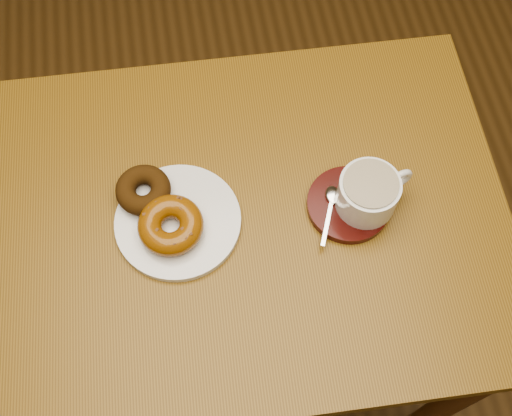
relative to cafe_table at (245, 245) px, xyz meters
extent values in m
cube|color=brown|center=(0.00, 0.00, 0.12)|extent=(0.91, 0.70, 0.03)
cylinder|color=#4D2C16|center=(0.39, -0.30, -0.30)|extent=(0.05, 0.05, 0.80)
cylinder|color=#4D2C16|center=(-0.39, 0.30, -0.30)|extent=(0.05, 0.05, 0.80)
cylinder|color=#4D2C16|center=(0.41, 0.27, -0.30)|extent=(0.05, 0.05, 0.80)
cylinder|color=silver|center=(-0.11, 0.00, 0.14)|extent=(0.27, 0.27, 0.01)
torus|color=#39210B|center=(-0.16, 0.06, 0.16)|extent=(0.10, 0.10, 0.03)
torus|color=brown|center=(-0.12, -0.01, 0.16)|extent=(0.12, 0.12, 0.04)
cube|color=#53321B|center=(-0.09, -0.01, 0.18)|extent=(0.01, 0.00, 0.00)
cube|color=#53321B|center=(-0.09, 0.00, 0.18)|extent=(0.01, 0.01, 0.00)
cube|color=#53321B|center=(-0.10, 0.02, 0.18)|extent=(0.01, 0.01, 0.00)
cube|color=#53321B|center=(-0.12, 0.02, 0.18)|extent=(0.00, 0.01, 0.00)
cube|color=#53321B|center=(-0.14, 0.02, 0.18)|extent=(0.01, 0.01, 0.00)
cube|color=#53321B|center=(-0.15, 0.00, 0.18)|extent=(0.01, 0.01, 0.00)
cube|color=#53321B|center=(-0.15, -0.01, 0.18)|extent=(0.01, 0.00, 0.00)
cube|color=#53321B|center=(-0.15, -0.03, 0.18)|extent=(0.01, 0.01, 0.00)
cube|color=#53321B|center=(-0.14, -0.04, 0.18)|extent=(0.01, 0.01, 0.00)
cube|color=#53321B|center=(-0.12, -0.05, 0.18)|extent=(0.00, 0.01, 0.00)
cube|color=#53321B|center=(-0.10, -0.04, 0.18)|extent=(0.01, 0.01, 0.00)
cube|color=#53321B|center=(-0.09, -0.03, 0.18)|extent=(0.01, 0.01, 0.00)
cylinder|color=#350A07|center=(0.17, -0.01, 0.14)|extent=(0.18, 0.18, 0.01)
cylinder|color=silver|center=(0.20, -0.02, 0.18)|extent=(0.10, 0.10, 0.07)
cylinder|color=#4E3A1B|center=(0.20, -0.02, 0.22)|extent=(0.09, 0.09, 0.00)
torus|color=silver|center=(0.26, 0.00, 0.18)|extent=(0.05, 0.02, 0.05)
ellipsoid|color=silver|center=(0.15, 0.00, 0.15)|extent=(0.02, 0.03, 0.01)
cube|color=silver|center=(0.13, -0.04, 0.15)|extent=(0.04, 0.09, 0.00)
camera|label=1|loc=(-0.06, -0.45, 1.10)|focal=45.00mm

